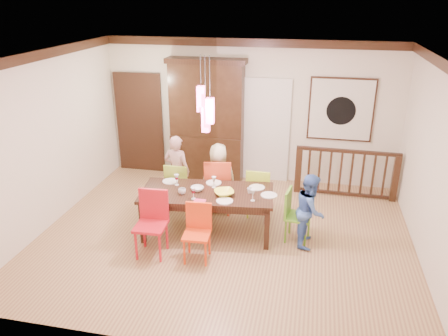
% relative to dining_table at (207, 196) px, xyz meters
% --- Properties ---
extents(floor, '(6.00, 6.00, 0.00)m').
position_rel_dining_table_xyz_m(floor, '(0.30, -0.03, -0.67)').
color(floor, '#956648').
rests_on(floor, ground).
extents(ceiling, '(6.00, 6.00, 0.00)m').
position_rel_dining_table_xyz_m(ceiling, '(0.30, -0.03, 2.23)').
color(ceiling, white).
rests_on(ceiling, wall_back).
extents(wall_back, '(6.00, 0.00, 6.00)m').
position_rel_dining_table_xyz_m(wall_back, '(0.30, 2.47, 0.78)').
color(wall_back, beige).
rests_on(wall_back, floor).
extents(wall_left, '(0.00, 5.00, 5.00)m').
position_rel_dining_table_xyz_m(wall_left, '(-2.70, -0.03, 0.78)').
color(wall_left, beige).
rests_on(wall_left, floor).
extents(wall_right, '(0.00, 5.00, 5.00)m').
position_rel_dining_table_xyz_m(wall_right, '(3.30, -0.03, 0.78)').
color(wall_right, beige).
rests_on(wall_right, floor).
extents(crown_molding, '(6.00, 5.00, 0.16)m').
position_rel_dining_table_xyz_m(crown_molding, '(0.30, -0.03, 2.15)').
color(crown_molding, black).
rests_on(crown_molding, wall_back).
extents(panel_door, '(1.04, 0.07, 2.24)m').
position_rel_dining_table_xyz_m(panel_door, '(-2.10, 2.42, 0.38)').
color(panel_door, black).
rests_on(panel_door, wall_back).
extents(white_doorway, '(0.97, 0.05, 2.22)m').
position_rel_dining_table_xyz_m(white_doorway, '(0.65, 2.43, 0.38)').
color(white_doorway, silver).
rests_on(white_doorway, wall_back).
extents(painting, '(1.25, 0.06, 1.25)m').
position_rel_dining_table_xyz_m(painting, '(2.10, 2.43, 0.93)').
color(painting, black).
rests_on(painting, wall_back).
extents(pendant_cluster, '(0.27, 0.21, 1.14)m').
position_rel_dining_table_xyz_m(pendant_cluster, '(0.00, -0.00, 1.44)').
color(pendant_cluster, '#FF4C91').
rests_on(pendant_cluster, ceiling).
extents(dining_table, '(2.21, 1.18, 0.75)m').
position_rel_dining_table_xyz_m(dining_table, '(0.00, 0.00, 0.00)').
color(dining_table, black).
rests_on(dining_table, floor).
extents(chair_far_left, '(0.42, 0.42, 0.93)m').
position_rel_dining_table_xyz_m(chair_far_left, '(-0.69, 0.71, -0.14)').
color(chair_far_left, '#99B932').
rests_on(chair_far_left, floor).
extents(chair_far_mid, '(0.54, 0.54, 1.04)m').
position_rel_dining_table_xyz_m(chair_far_mid, '(0.01, 0.79, -0.07)').
color(chair_far_mid, '#BE3B1C').
rests_on(chair_far_mid, floor).
extents(chair_far_right, '(0.42, 0.42, 0.91)m').
position_rel_dining_table_xyz_m(chair_far_right, '(0.75, 0.79, -0.14)').
color(chair_far_right, '#ACD02A').
rests_on(chair_far_right, floor).
extents(chair_near_left, '(0.47, 0.47, 1.00)m').
position_rel_dining_table_xyz_m(chair_near_left, '(-0.67, -0.80, -0.09)').
color(chair_near_left, red).
rests_on(chair_near_left, floor).
extents(chair_near_mid, '(0.41, 0.41, 0.86)m').
position_rel_dining_table_xyz_m(chair_near_mid, '(0.04, -0.80, -0.17)').
color(chair_near_mid, '#EE4013').
rests_on(chair_near_mid, floor).
extents(chair_end_right, '(0.44, 0.44, 0.86)m').
position_rel_dining_table_xyz_m(chair_end_right, '(1.47, 0.07, -0.17)').
color(chair_end_right, '#61A626').
rests_on(chair_end_right, floor).
extents(china_hutch, '(1.60, 0.46, 2.53)m').
position_rel_dining_table_xyz_m(china_hutch, '(-0.55, 2.27, 0.60)').
color(china_hutch, black).
rests_on(china_hutch, floor).
extents(balustrade, '(1.94, 0.13, 0.96)m').
position_rel_dining_table_xyz_m(balustrade, '(2.28, 1.92, -0.17)').
color(balustrade, black).
rests_on(balustrade, floor).
extents(person_far_left, '(0.54, 0.39, 1.35)m').
position_rel_dining_table_xyz_m(person_far_left, '(-0.80, 0.91, 0.01)').
color(person_far_left, '#DAA6A6').
rests_on(person_far_left, floor).
extents(person_far_mid, '(0.73, 0.60, 1.27)m').
position_rel_dining_table_xyz_m(person_far_mid, '(0.00, 0.84, -0.03)').
color(person_far_mid, '#C3C093').
rests_on(person_far_mid, floor).
extents(person_end_right, '(0.47, 0.59, 1.18)m').
position_rel_dining_table_xyz_m(person_end_right, '(1.65, 0.01, -0.08)').
color(person_end_right, '#436BBD').
rests_on(person_end_right, floor).
extents(serving_bowl, '(0.41, 0.41, 0.08)m').
position_rel_dining_table_xyz_m(serving_bowl, '(0.29, -0.06, 0.12)').
color(serving_bowl, '#EAEC43').
rests_on(serving_bowl, dining_table).
extents(small_bowl, '(0.24, 0.24, 0.07)m').
position_rel_dining_table_xyz_m(small_bowl, '(-0.16, 0.00, 0.12)').
color(small_bowl, white).
rests_on(small_bowl, dining_table).
extents(cup_left, '(0.13, 0.13, 0.10)m').
position_rel_dining_table_xyz_m(cup_left, '(-0.36, -0.17, 0.13)').
color(cup_left, silver).
rests_on(cup_left, dining_table).
extents(cup_right, '(0.11, 0.11, 0.09)m').
position_rel_dining_table_xyz_m(cup_right, '(0.68, 0.09, 0.13)').
color(cup_right, silver).
rests_on(cup_right, dining_table).
extents(plate_far_left, '(0.26, 0.26, 0.01)m').
position_rel_dining_table_xyz_m(plate_far_left, '(-0.71, 0.26, 0.09)').
color(plate_far_left, white).
rests_on(plate_far_left, dining_table).
extents(plate_far_mid, '(0.26, 0.26, 0.01)m').
position_rel_dining_table_xyz_m(plate_far_mid, '(0.03, 0.34, 0.09)').
color(plate_far_mid, white).
rests_on(plate_far_mid, dining_table).
extents(plate_far_right, '(0.26, 0.26, 0.01)m').
position_rel_dining_table_xyz_m(plate_far_right, '(0.77, 0.31, 0.09)').
color(plate_far_right, white).
rests_on(plate_far_right, dining_table).
extents(plate_near_left, '(0.26, 0.26, 0.01)m').
position_rel_dining_table_xyz_m(plate_near_left, '(-0.72, -0.28, 0.09)').
color(plate_near_left, white).
rests_on(plate_near_left, dining_table).
extents(plate_near_mid, '(0.26, 0.26, 0.01)m').
position_rel_dining_table_xyz_m(plate_near_mid, '(0.35, -0.29, 0.09)').
color(plate_near_mid, white).
rests_on(plate_near_mid, dining_table).
extents(plate_end_right, '(0.26, 0.26, 0.01)m').
position_rel_dining_table_xyz_m(plate_end_right, '(0.99, 0.06, 0.09)').
color(plate_end_right, white).
rests_on(plate_end_right, dining_table).
extents(wine_glass_a, '(0.08, 0.08, 0.19)m').
position_rel_dining_table_xyz_m(wine_glass_a, '(-0.55, 0.15, 0.18)').
color(wine_glass_a, '#590C19').
rests_on(wine_glass_a, dining_table).
extents(wine_glass_b, '(0.08, 0.08, 0.19)m').
position_rel_dining_table_xyz_m(wine_glass_b, '(0.07, 0.18, 0.18)').
color(wine_glass_b, silver).
rests_on(wine_glass_b, dining_table).
extents(wine_glass_c, '(0.08, 0.08, 0.19)m').
position_rel_dining_table_xyz_m(wine_glass_c, '(-0.14, -0.30, 0.18)').
color(wine_glass_c, '#590C19').
rests_on(wine_glass_c, dining_table).
extents(wine_glass_d, '(0.08, 0.08, 0.19)m').
position_rel_dining_table_xyz_m(wine_glass_d, '(0.77, -0.17, 0.18)').
color(wine_glass_d, silver).
rests_on(wine_glass_d, dining_table).
extents(napkin, '(0.18, 0.14, 0.01)m').
position_rel_dining_table_xyz_m(napkin, '(-0.02, -0.38, 0.09)').
color(napkin, '#D83359').
rests_on(napkin, dining_table).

